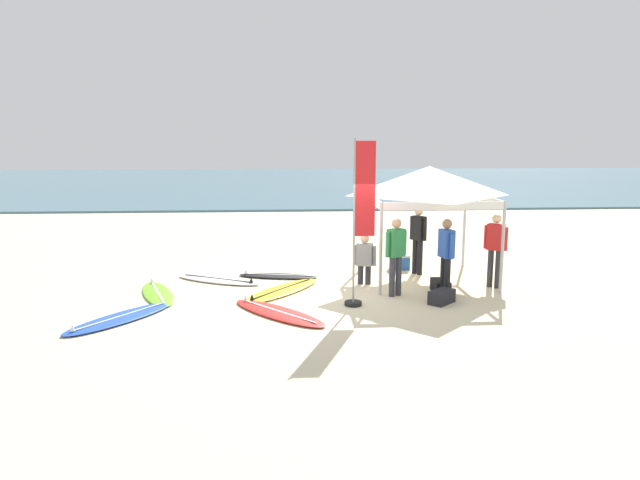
# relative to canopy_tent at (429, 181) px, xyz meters

# --- Properties ---
(ground_plane) EXTENTS (80.00, 80.00, 0.00)m
(ground_plane) POSITION_rel_canopy_tent_xyz_m (-2.40, -1.36, -2.39)
(ground_plane) COLOR beige
(sea) EXTENTS (80.00, 36.00, 0.10)m
(sea) POSITION_rel_canopy_tent_xyz_m (-2.40, 31.33, -2.34)
(sea) COLOR teal
(sea) RESTS_ON ground
(canopy_tent) EXTENTS (2.83, 2.83, 2.75)m
(canopy_tent) POSITION_rel_canopy_tent_xyz_m (0.00, 0.00, 0.00)
(canopy_tent) COLOR #B7B7BC
(canopy_tent) RESTS_ON ground
(surfboard_lime) EXTENTS (1.31, 2.28, 0.19)m
(surfboard_lime) POSITION_rel_canopy_tent_xyz_m (-6.24, -1.05, -2.35)
(surfboard_lime) COLOR #7AD12D
(surfboard_lime) RESTS_ON ground
(surfboard_red) EXTENTS (2.16, 2.31, 0.19)m
(surfboard_red) POSITION_rel_canopy_tent_xyz_m (-3.58, -2.62, -2.35)
(surfboard_red) COLOR red
(surfboard_red) RESTS_ON ground
(surfboard_white) EXTENTS (2.28, 1.58, 0.19)m
(surfboard_white) POSITION_rel_canopy_tent_xyz_m (-5.04, 0.11, -2.35)
(surfboard_white) COLOR white
(surfboard_white) RESTS_ON ground
(surfboard_black) EXTENTS (2.04, 0.91, 0.19)m
(surfboard_black) POSITION_rel_canopy_tent_xyz_m (-3.62, 0.42, -2.35)
(surfboard_black) COLOR black
(surfboard_black) RESTS_ON ground
(surfboard_yellow) EXTENTS (2.08, 2.43, 0.19)m
(surfboard_yellow) POSITION_rel_canopy_tent_xyz_m (-3.51, -0.96, -2.35)
(surfboard_yellow) COLOR yellow
(surfboard_yellow) RESTS_ON ground
(surfboard_blue) EXTENTS (1.98, 2.36, 0.19)m
(surfboard_blue) POSITION_rel_canopy_tent_xyz_m (-6.58, -2.78, -2.35)
(surfboard_blue) COLOR blue
(surfboard_blue) RESTS_ON ground
(person_red) EXTENTS (0.44, 0.40, 1.71)m
(person_red) POSITION_rel_canopy_tent_xyz_m (1.37, -0.87, -1.40)
(person_red) COLOR #2D2D33
(person_red) RESTS_ON ground
(person_green) EXTENTS (0.50, 0.36, 1.71)m
(person_green) POSITION_rel_canopy_tent_xyz_m (-1.04, -1.45, -1.40)
(person_green) COLOR #383842
(person_green) RESTS_ON ground
(person_black) EXTENTS (0.38, 0.48, 1.71)m
(person_black) POSITION_rel_canopy_tent_xyz_m (-0.08, 0.55, -1.40)
(person_black) COLOR black
(person_black) RESTS_ON ground
(person_blue) EXTENTS (0.29, 0.54, 1.71)m
(person_blue) POSITION_rel_canopy_tent_xyz_m (0.02, -1.60, -1.40)
(person_blue) COLOR black
(person_blue) RESTS_ON ground
(person_grey) EXTENTS (0.53, 0.31, 1.20)m
(person_grey) POSITION_rel_canopy_tent_xyz_m (-1.56, -0.38, -1.73)
(person_grey) COLOR #2D2D33
(person_grey) RESTS_ON ground
(banner_flag) EXTENTS (0.60, 0.36, 3.40)m
(banner_flag) POSITION_rel_canopy_tent_xyz_m (-1.92, -2.11, -0.81)
(banner_flag) COLOR #99999E
(banner_flag) RESTS_ON ground
(gear_bag_near_tent) EXTENTS (0.33, 0.60, 0.28)m
(gear_bag_near_tent) POSITION_rel_canopy_tent_xyz_m (0.03, -1.22, -2.25)
(gear_bag_near_tent) COLOR black
(gear_bag_near_tent) RESTS_ON ground
(gear_bag_by_pole) EXTENTS (0.65, 0.65, 0.28)m
(gear_bag_by_pole) POSITION_rel_canopy_tent_xyz_m (-0.18, -2.08, -2.25)
(gear_bag_by_pole) COLOR #232328
(gear_bag_by_pole) RESTS_ON ground
(cooler_box) EXTENTS (0.50, 0.36, 0.39)m
(cooler_box) POSITION_rel_canopy_tent_xyz_m (-0.41, 1.12, -2.19)
(cooler_box) COLOR #2D60B7
(cooler_box) RESTS_ON ground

